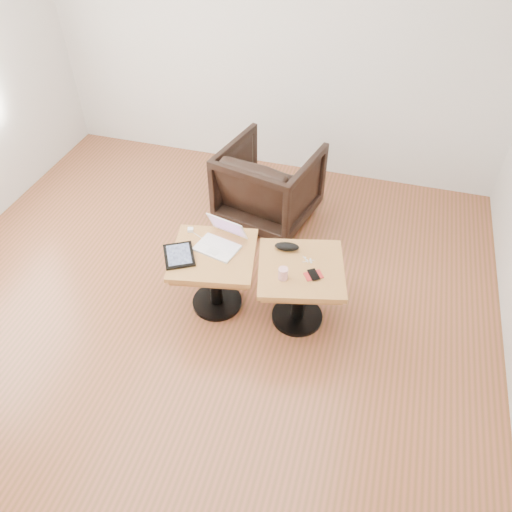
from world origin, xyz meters
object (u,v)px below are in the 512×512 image
(side_table_right, at_px, (300,281))
(laptop, at_px, (220,241))
(striped_cup, at_px, (283,274))
(armchair, at_px, (269,184))
(side_table_left, at_px, (214,266))

(side_table_right, distance_m, laptop, 0.64)
(laptop, relative_size, striped_cup, 4.18)
(laptop, distance_m, striped_cup, 0.56)
(side_table_right, bearing_deg, armchair, 101.37)
(striped_cup, relative_size, armchair, 0.11)
(side_table_left, height_order, striped_cup, striped_cup)
(striped_cup, bearing_deg, side_table_left, 168.61)
(striped_cup, bearing_deg, armchair, 108.91)
(striped_cup, xyz_separation_m, armchair, (-0.44, 1.29, -0.22))
(laptop, bearing_deg, side_table_left, -89.07)
(laptop, height_order, striped_cup, laptop)
(side_table_right, xyz_separation_m, armchair, (-0.54, 1.15, -0.04))
(side_table_left, bearing_deg, side_table_right, -8.19)
(armchair, bearing_deg, side_table_left, 98.65)
(striped_cup, bearing_deg, side_table_right, 55.46)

